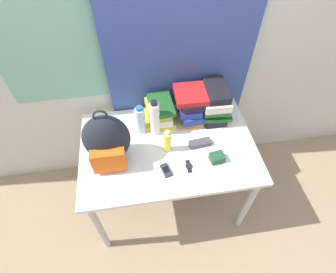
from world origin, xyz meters
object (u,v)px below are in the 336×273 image
object	(u,v)px
sunscreen_bottle	(167,141)
book_stack_right	(214,102)
book_stack_left	(160,112)
book_stack_center	(190,105)
water_bottle	(140,120)
sunglasses_case	(200,143)
sports_bottle	(155,118)
camera_pouch	(217,158)
wristwatch	(189,166)
backpack	(107,141)
cell_phone	(166,170)

from	to	relation	value
sunscreen_bottle	book_stack_right	bearing A→B (deg)	35.42
book_stack_left	book_stack_center	size ratio (longest dim) A/B	0.97
water_bottle	sunglasses_case	bearing A→B (deg)	-26.50
sports_bottle	sunglasses_case	distance (m)	0.36
book_stack_left	book_stack_right	world-z (taller)	book_stack_right
sunglasses_case	book_stack_center	bearing A→B (deg)	94.04
camera_pouch	sunscreen_bottle	bearing A→B (deg)	156.29
book_stack_center	wristwatch	bearing A→B (deg)	-102.06
sports_bottle	camera_pouch	size ratio (longest dim) A/B	2.95
backpack	camera_pouch	distance (m)	0.72
book_stack_center	sports_bottle	xyz separation A→B (m)	(-0.27, -0.11, 0.01)
book_stack_left	book_stack_right	size ratio (longest dim) A/B	0.89
book_stack_left	sunscreen_bottle	xyz separation A→B (m)	(0.01, -0.28, 0.00)
book_stack_center	backpack	bearing A→B (deg)	-153.95
sunglasses_case	cell_phone	bearing A→B (deg)	-146.35
backpack	book_stack_left	bearing A→B (deg)	38.88
water_bottle	sunscreen_bottle	world-z (taller)	water_bottle
backpack	book_stack_right	xyz separation A→B (m)	(0.77, 0.29, -0.05)
book_stack_left	backpack	bearing A→B (deg)	-141.12
wristwatch	sunglasses_case	bearing A→B (deg)	55.71
camera_pouch	wristwatch	world-z (taller)	camera_pouch
backpack	water_bottle	distance (m)	0.31
cell_phone	sunglasses_case	xyz separation A→B (m)	(0.26, 0.18, 0.01)
book_stack_left	sunscreen_bottle	distance (m)	0.28
backpack	water_bottle	world-z (taller)	backpack
book_stack_left	wristwatch	xyz separation A→B (m)	(0.13, -0.44, -0.08)
sunglasses_case	wristwatch	distance (m)	0.20
sunscreen_bottle	wristwatch	size ratio (longest dim) A/B	1.94
sunglasses_case	wristwatch	bearing A→B (deg)	-124.29
book_stack_left	camera_pouch	world-z (taller)	book_stack_left
sports_bottle	wristwatch	size ratio (longest dim) A/B	3.03
sunscreen_bottle	wristwatch	bearing A→B (deg)	-53.73
backpack	book_stack_center	world-z (taller)	backpack
book_stack_center	water_bottle	distance (m)	0.38
sunglasses_case	book_stack_right	bearing A→B (deg)	59.50
book_stack_left	sports_bottle	xyz separation A→B (m)	(-0.05, -0.11, 0.06)
book_stack_right	wristwatch	distance (m)	0.53
book_stack_center	water_bottle	world-z (taller)	book_stack_center
book_stack_left	book_stack_right	xyz separation A→B (m)	(0.40, -0.01, 0.04)
book_stack_center	sunglasses_case	world-z (taller)	book_stack_center
water_bottle	sunglasses_case	world-z (taller)	water_bottle
water_bottle	sports_bottle	world-z (taller)	sports_bottle
water_bottle	book_stack_center	bearing A→B (deg)	11.96
book_stack_left	sunglasses_case	xyz separation A→B (m)	(0.24, -0.28, -0.07)
sunglasses_case	water_bottle	bearing A→B (deg)	153.50
water_bottle	backpack	bearing A→B (deg)	-136.38
backpack	sunscreen_bottle	world-z (taller)	backpack
wristwatch	cell_phone	bearing A→B (deg)	-176.00
book_stack_right	camera_pouch	world-z (taller)	book_stack_right
sports_bottle	wristwatch	bearing A→B (deg)	-61.72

